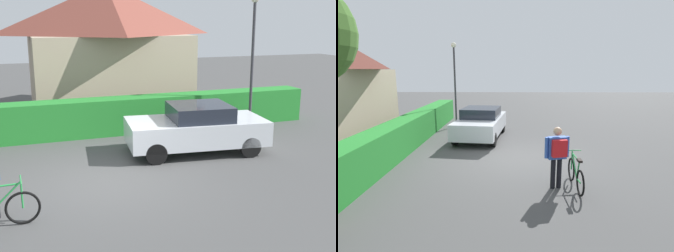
{
  "view_description": "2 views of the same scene",
  "coord_description": "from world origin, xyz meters",
  "views": [
    {
      "loc": [
        -1.87,
        -9.67,
        3.82
      ],
      "look_at": [
        1.41,
        -0.47,
        1.37
      ],
      "focal_mm": 46.2,
      "sensor_mm": 36.0,
      "label": 1
    },
    {
      "loc": [
        -9.2,
        0.1,
        3.1
      ],
      "look_at": [
        -0.05,
        0.25,
        1.2
      ],
      "focal_mm": 28.65,
      "sensor_mm": 36.0,
      "label": 2
    }
  ],
  "objects": [
    {
      "name": "ground_plane",
      "position": [
        0.0,
        0.0,
        0.0
      ],
      "size": [
        60.0,
        60.0,
        0.0
      ],
      "primitive_type": "plane",
      "color": "#444444"
    },
    {
      "name": "hedge_row",
      "position": [
        0.0,
        4.34,
        0.6
      ],
      "size": [
        16.63,
        0.9,
        1.21
      ],
      "primitive_type": "cube",
      "color": "#237B2A",
      "rests_on": "ground"
    },
    {
      "name": "house_distant",
      "position": [
        1.89,
        8.48,
        2.65
      ],
      "size": [
        6.52,
        4.93,
        5.18
      ],
      "color": "tan",
      "rests_on": "ground"
    },
    {
      "name": "parked_car_near",
      "position": [
        2.97,
        1.46,
        0.73
      ],
      "size": [
        4.15,
        2.25,
        1.42
      ],
      "color": "silver",
      "rests_on": "ground"
    },
    {
      "name": "street_lamp",
      "position": [
        5.72,
        3.17,
        2.93
      ],
      "size": [
        0.28,
        0.28,
        4.58
      ],
      "color": "#38383D",
      "rests_on": "ground"
    }
  ]
}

